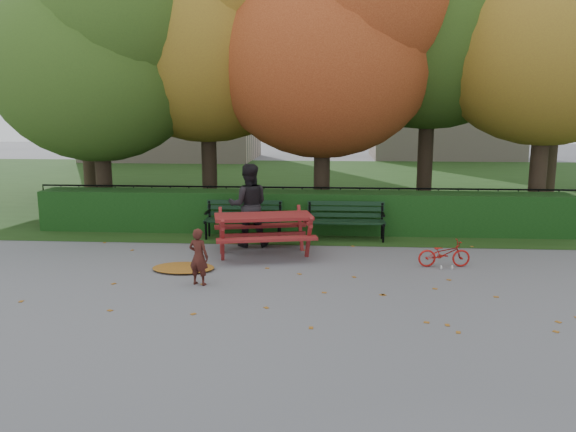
# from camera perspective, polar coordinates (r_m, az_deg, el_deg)

# --- Properties ---
(ground) EXTENTS (90.00, 90.00, 0.00)m
(ground) POSITION_cam_1_polar(r_m,az_deg,el_deg) (9.67, -0.11, -7.18)
(ground) COLOR slate
(ground) RESTS_ON ground
(grass_strip) EXTENTS (90.00, 90.00, 0.00)m
(grass_strip) POSITION_cam_1_polar(r_m,az_deg,el_deg) (23.38, 2.45, 3.32)
(grass_strip) COLOR #1C3812
(grass_strip) RESTS_ON ground
(building_left) EXTENTS (10.00, 7.00, 15.00)m
(building_left) POSITION_cam_1_polar(r_m,az_deg,el_deg) (36.78, -11.69, 17.45)
(building_left) COLOR #B49F8D
(building_left) RESTS_ON ground
(building_right) EXTENTS (9.00, 6.00, 12.00)m
(building_right) POSITION_cam_1_polar(r_m,az_deg,el_deg) (38.02, 15.76, 14.78)
(building_right) COLOR #B49F8D
(building_right) RESTS_ON ground
(hedge) EXTENTS (13.00, 0.90, 1.00)m
(hedge) POSITION_cam_1_polar(r_m,az_deg,el_deg) (13.92, 1.27, 0.43)
(hedge) COLOR black
(hedge) RESTS_ON ground
(iron_fence) EXTENTS (14.00, 0.04, 1.02)m
(iron_fence) POSITION_cam_1_polar(r_m,az_deg,el_deg) (14.70, 1.43, 1.12)
(iron_fence) COLOR black
(iron_fence) RESTS_ON ground
(tree_a) EXTENTS (5.88, 5.60, 7.48)m
(tree_a) POSITION_cam_1_polar(r_m,az_deg,el_deg) (15.97, -18.15, 15.71)
(tree_a) COLOR #301E19
(tree_a) RESTS_ON ground
(tree_b) EXTENTS (6.72, 6.40, 8.79)m
(tree_b) POSITION_cam_1_polar(r_m,az_deg,el_deg) (16.42, -7.28, 19.08)
(tree_b) COLOR #301E19
(tree_b) RESTS_ON ground
(tree_c) EXTENTS (6.30, 6.00, 8.00)m
(tree_c) POSITION_cam_1_polar(r_m,az_deg,el_deg) (15.27, 4.91, 17.59)
(tree_c) COLOR #301E19
(tree_c) RESTS_ON ground
(tree_e) EXTENTS (6.09, 5.80, 8.16)m
(tree_e) POSITION_cam_1_polar(r_m,az_deg,el_deg) (16.20, 26.49, 17.08)
(tree_e) COLOR #301E19
(tree_e) RESTS_ON ground
(tree_f) EXTENTS (6.93, 6.60, 9.19)m
(tree_f) POSITION_cam_1_polar(r_m,az_deg,el_deg) (20.20, -19.63, 17.78)
(tree_f) COLOR #301E19
(tree_f) RESTS_ON ground
(tree_g) EXTENTS (6.30, 6.00, 8.55)m
(tree_g) POSITION_cam_1_polar(r_m,az_deg,el_deg) (20.58, 27.10, 16.21)
(tree_g) COLOR #301E19
(tree_g) RESTS_ON ground
(bench_left) EXTENTS (1.80, 0.57, 0.88)m
(bench_left) POSITION_cam_1_polar(r_m,az_deg,el_deg) (13.26, -4.52, -0.02)
(bench_left) COLOR black
(bench_left) RESTS_ON ground
(bench_right) EXTENTS (1.80, 0.57, 0.88)m
(bench_right) POSITION_cam_1_polar(r_m,az_deg,el_deg) (13.12, 5.89, -0.16)
(bench_right) COLOR black
(bench_right) RESTS_ON ground
(picnic_table) EXTENTS (2.29, 2.00, 0.97)m
(picnic_table) POSITION_cam_1_polar(r_m,az_deg,el_deg) (11.61, -2.51, -0.81)
(picnic_table) COLOR maroon
(picnic_table) RESTS_ON ground
(leaf_pile) EXTENTS (1.41, 1.22, 0.08)m
(leaf_pile) POSITION_cam_1_polar(r_m,az_deg,el_deg) (10.83, -10.58, -5.18)
(leaf_pile) COLOR brown
(leaf_pile) RESTS_ON ground
(leaf_scatter) EXTENTS (9.00, 5.70, 0.01)m
(leaf_scatter) POSITION_cam_1_polar(r_m,az_deg,el_deg) (9.96, 0.02, -6.62)
(leaf_scatter) COLOR brown
(leaf_scatter) RESTS_ON ground
(child) EXTENTS (0.42, 0.34, 0.99)m
(child) POSITION_cam_1_polar(r_m,az_deg,el_deg) (9.76, -9.07, -4.11)
(child) COLOR #431B15
(child) RESTS_ON ground
(adult) EXTENTS (0.98, 0.81, 1.84)m
(adult) POSITION_cam_1_polar(r_m,az_deg,el_deg) (12.38, -4.03, 1.10)
(adult) COLOR black
(adult) RESTS_ON ground
(bicycle) EXTENTS (1.02, 0.44, 0.52)m
(bicycle) POSITION_cam_1_polar(r_m,az_deg,el_deg) (11.21, 15.58, -3.69)
(bicycle) COLOR #B41510
(bicycle) RESTS_ON ground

